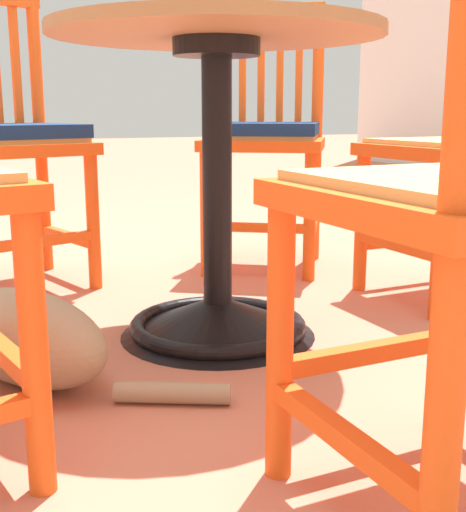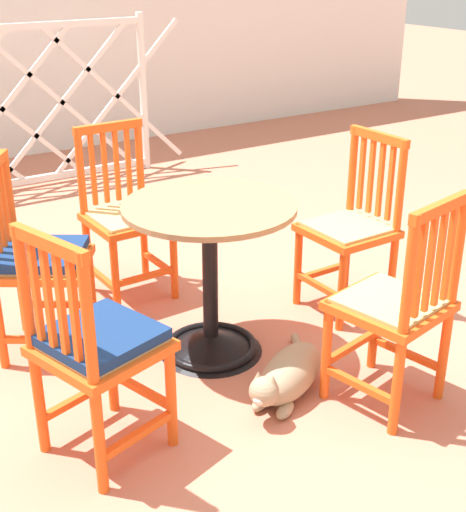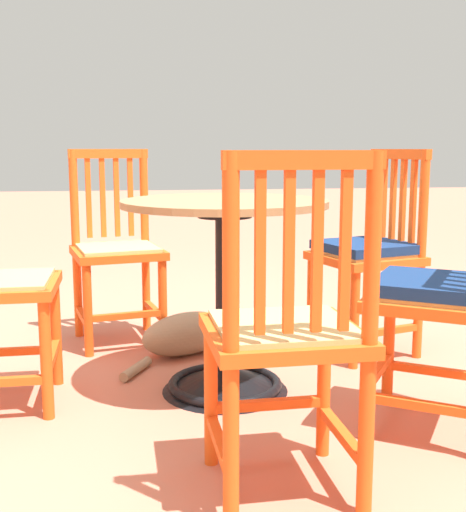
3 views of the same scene
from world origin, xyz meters
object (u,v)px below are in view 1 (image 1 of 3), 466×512
at_px(orange_chair_facing_out, 9,143).
at_px(orange_chair_by_planter, 457,150).
at_px(cafe_table, 217,221).
at_px(tabby_cat, 16,333).
at_px(orange_chair_tucked_in, 265,139).

height_order(orange_chair_facing_out, orange_chair_by_planter, same).
height_order(cafe_table, orange_chair_facing_out, orange_chair_facing_out).
bearing_deg(orange_chair_facing_out, tabby_cat, -6.78).
height_order(cafe_table, tabby_cat, cafe_table).
distance_m(cafe_table, orange_chair_tucked_in, 0.79).
relative_size(orange_chair_by_planter, orange_chair_tucked_in, 1.00).
xyz_separation_m(orange_chair_facing_out, tabby_cat, (0.78, -0.09, -0.35)).
xyz_separation_m(cafe_table, orange_chair_by_planter, (-0.05, 0.77, 0.15)).
relative_size(orange_chair_facing_out, tabby_cat, 1.56).
height_order(orange_chair_facing_out, tabby_cat, orange_chair_facing_out).
bearing_deg(cafe_table, orange_chair_facing_out, -150.92).
bearing_deg(orange_chair_facing_out, orange_chair_tucked_in, 85.27).
height_order(orange_chair_by_planter, orange_chair_tucked_in, same).
distance_m(orange_chair_facing_out, orange_chair_by_planter, 1.33).
relative_size(orange_chair_facing_out, orange_chair_by_planter, 1.00).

